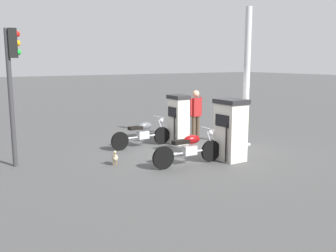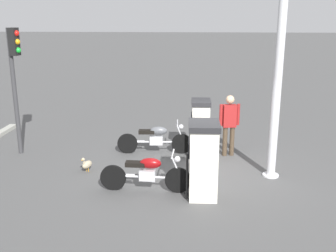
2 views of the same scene
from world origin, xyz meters
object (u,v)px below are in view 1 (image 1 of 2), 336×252
Objects in this scene: attendant_person at (196,112)px; roadside_traffic_light at (12,73)px; canopy_support_pole at (247,80)px; motorcycle_near_pump at (142,133)px; wandering_duck at (115,157)px; fuel_pump_far at (230,130)px; motorcycle_far_pump at (189,149)px; fuel_pump_near at (178,119)px.

attendant_person is 0.49× the size of roadside_traffic_light.
canopy_support_pole is at bearing 169.16° from roadside_traffic_light.
motorcycle_near_pump reaches higher than wandering_duck.
fuel_pump_far is 2.76m from attendant_person.
roadside_traffic_light reaches higher than motorcycle_near_pump.
motorcycle_far_pump is 1.95m from wandering_duck.
roadside_traffic_light is at bearing 0.29° from fuel_pump_near.
attendant_person is 2.02m from canopy_support_pole.
fuel_pump_far is 4.01× the size of wandering_duck.
roadside_traffic_light is at bearing -30.40° from wandering_duck.
motorcycle_near_pump is 0.49× the size of canopy_support_pole.
fuel_pump_near is 3.20m from wandering_duck.
canopy_support_pole reaches higher than fuel_pump_near.
motorcycle_near_pump is 4.25m from roadside_traffic_light.
attendant_person reaches higher than fuel_pump_far.
motorcycle_near_pump is 1.02× the size of motorcycle_far_pump.
fuel_pump_far is 5.81m from roadside_traffic_light.
fuel_pump_far is 3.19m from wandering_duck.
wandering_duck is at bearing -32.90° from motorcycle_far_pump.
motorcycle_near_pump is 1.23× the size of attendant_person.
motorcycle_near_pump is at bearing -1.72° from attendant_person.
canopy_support_pole reaches higher than wandering_duck.
fuel_pump_far is at bearing 35.37° from canopy_support_pole.
fuel_pump_near is 0.78× the size of motorcycle_far_pump.
roadside_traffic_light is (5.01, -2.50, 1.54)m from fuel_pump_far.
motorcycle_near_pump is (1.25, -2.70, -0.42)m from fuel_pump_far.
roadside_traffic_light is (2.15, -1.26, 2.19)m from wandering_duck.
motorcycle_far_pump is at bearing 61.96° from fuel_pump_near.
attendant_person is at bearing 178.28° from motorcycle_near_pump.
motorcycle_near_pump is at bearing -7.82° from fuel_pump_near.
fuel_pump_near is 2.51m from canopy_support_pole.
attendant_person is (-0.79, -2.64, 0.14)m from fuel_pump_far.
fuel_pump_near is 3.82× the size of wandering_duck.
fuel_pump_near is at bearing -179.71° from roadside_traffic_light.
fuel_pump_far is at bearing 73.38° from attendant_person.
canopy_support_pole is at bearing -144.63° from fuel_pump_far.
roadside_traffic_light reaches higher than fuel_pump_far.
wandering_duck is at bearing 149.60° from roadside_traffic_light.
fuel_pump_far is 0.81× the size of motorcycle_far_pump.
canopy_support_pole is (-2.95, -1.02, 1.65)m from motorcycle_far_pump.
canopy_support_pole is (-4.58, 0.03, 1.89)m from wandering_duck.
roadside_traffic_light is 6.85m from canopy_support_pole.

